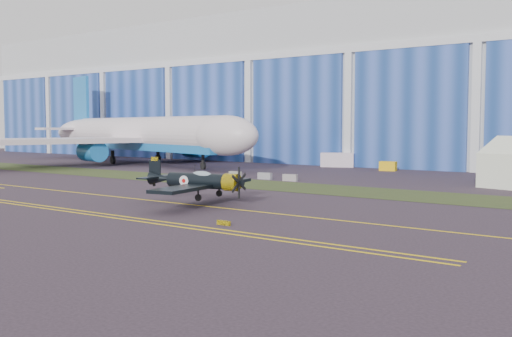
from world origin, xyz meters
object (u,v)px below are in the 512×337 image
Objects in this scene: shipping_container at (338,160)px; jetliner at (143,97)px; warbird at (198,181)px; tug at (388,166)px.

jetliner is at bearing 179.57° from shipping_container.
warbird is 49.28m from tug.
shipping_container is at bearing 36.09° from jetliner.
shipping_container is 11.35m from tug.
shipping_container is at bearing 95.57° from warbird.
warbird is 2.69× the size of shipping_container.
warbird is at bearing -97.15° from shipping_container.
tug is at bearing 27.50° from jetliner.
jetliner is at bearing 132.02° from warbird.
warbird is 54.15m from shipping_container.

